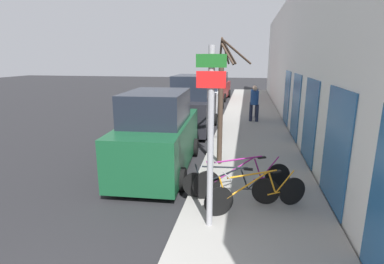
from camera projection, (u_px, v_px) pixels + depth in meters
The scene contains 14 objects.
ground_plane at pixel (193, 134), 13.42m from camera, with size 80.00×80.00×0.00m, color black.
sidewalk_curb at pixel (252, 122), 15.62m from camera, with size 3.20×32.00×0.15m.
building_facade at pixel (292, 60), 14.46m from camera, with size 0.23×32.00×6.50m.
signpost at pixel (211, 135), 5.46m from camera, with size 0.53×0.14×3.41m.
bicycle_0 at pixel (257, 194), 6.38m from camera, with size 2.15×1.09×0.88m.
bicycle_1 at pixel (230, 186), 6.82m from camera, with size 2.21×0.44×0.84m.
bicycle_2 at pixel (243, 178), 7.13m from camera, with size 2.29×1.10×0.94m.
parked_car_0 at pixel (158, 135), 8.95m from camera, with size 2.22×4.70×2.42m.
parked_car_1 at pixel (193, 107), 13.81m from camera, with size 1.99×4.24×2.59m.
parked_car_2 at pixel (207, 96), 18.76m from camera, with size 1.95×4.33×2.25m.
parked_car_3 at pixel (216, 87), 24.50m from camera, with size 2.15×4.80×2.19m.
pedestrian_near at pixel (254, 101), 15.24m from camera, with size 0.47×0.40×1.80m.
pedestrian_far at pixel (254, 99), 16.24m from camera, with size 0.46×0.39×1.75m.
street_tree at pixel (222, 102), 8.93m from camera, with size 1.00×1.56×3.77m.
Camera 1 is at (2.28, -1.60, 3.35)m, focal length 28.00 mm.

